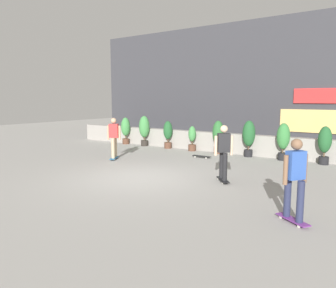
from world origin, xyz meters
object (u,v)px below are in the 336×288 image
skater_mid_plaza (224,151)px  skater_far_right (295,177)px  potted_plant_3 (192,138)px  potted_plant_7 (325,142)px  potted_plant_2 (168,133)px  skateboard_near_camera (202,156)px  potted_plant_6 (283,139)px  potted_plant_0 (126,129)px  potted_plant_1 (144,128)px  skater_foreground (114,136)px  potted_plant_4 (218,135)px  potted_plant_5 (249,136)px

skater_mid_plaza → skater_far_right: bearing=-40.7°
potted_plant_3 → potted_plant_7: potted_plant_7 is taller
potted_plant_2 → skateboard_near_camera: 3.07m
potted_plant_6 → skater_far_right: bearing=-72.9°
potted_plant_0 → potted_plant_2: size_ratio=1.06×
skater_mid_plaza → potted_plant_0: bearing=150.3°
potted_plant_1 → skater_foreground: bearing=-69.2°
potted_plant_3 → skater_mid_plaza: size_ratio=0.70×
potted_plant_0 → skater_mid_plaza: (7.96, -4.54, 0.10)m
skater_mid_plaza → potted_plant_6: bearing=83.9°
potted_plant_1 → skater_far_right: size_ratio=0.93×
potted_plant_2 → skater_mid_plaza: 6.86m
skater_far_right → potted_plant_1: bearing=143.8°
potted_plant_7 → skater_mid_plaza: bearing=-113.9°
potted_plant_4 → potted_plant_3: bearing=180.0°
potted_plant_5 → skater_mid_plaza: skater_mid_plaza is taller
potted_plant_3 → skateboard_near_camera: 1.94m
potted_plant_2 → potted_plant_3: potted_plant_2 is taller
potted_plant_0 → skater_foreground: skater_foreground is taller
skater_foreground → potted_plant_1: bearing=110.8°
potted_plant_2 → skater_far_right: skater_far_right is taller
potted_plant_6 → skater_far_right: (2.07, -6.74, 0.07)m
potted_plant_0 → potted_plant_2: (2.81, 0.00, -0.06)m
potted_plant_7 → skateboard_near_camera: bearing=-163.2°
potted_plant_1 → potted_plant_0: bearing=-180.0°
potted_plant_2 → potted_plant_4: bearing=-0.0°
potted_plant_3 → skateboard_near_camera: bearing=-47.0°
potted_plant_0 → skateboard_near_camera: (5.48, -1.36, -0.78)m
potted_plant_3 → potted_plant_6: potted_plant_6 is taller
potted_plant_5 → potted_plant_7: (2.96, 0.00, -0.07)m
potted_plant_1 → potted_plant_2: potted_plant_1 is taller
skater_mid_plaza → potted_plant_3: bearing=129.5°
potted_plant_7 → skater_far_right: 6.76m
potted_plant_2 → potted_plant_7: potted_plant_7 is taller
potted_plant_3 → skater_mid_plaza: (3.74, -4.54, 0.32)m
potted_plant_0 → potted_plant_6: bearing=0.0°
potted_plant_3 → skater_foreground: bearing=-111.9°
potted_plant_2 → potted_plant_7: (7.15, 0.00, 0.06)m
potted_plant_7 → potted_plant_3: bearing=180.0°
potted_plant_4 → skateboard_near_camera: size_ratio=1.85×
potted_plant_5 → skater_foreground: 5.67m
potted_plant_0 → skater_mid_plaza: size_ratio=0.86×
potted_plant_7 → skater_mid_plaza: 4.97m
potted_plant_1 → potted_plant_3: potted_plant_1 is taller
potted_plant_3 → skater_far_right: (6.30, -6.74, 0.32)m
potted_plant_2 → potted_plant_5: 4.19m
potted_plant_1 → potted_plant_4: bearing=-0.0°
potted_plant_2 → potted_plant_6: (5.63, 0.00, 0.10)m
potted_plant_3 → potted_plant_5: bearing=-0.0°
potted_plant_5 → skater_far_right: bearing=-62.5°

